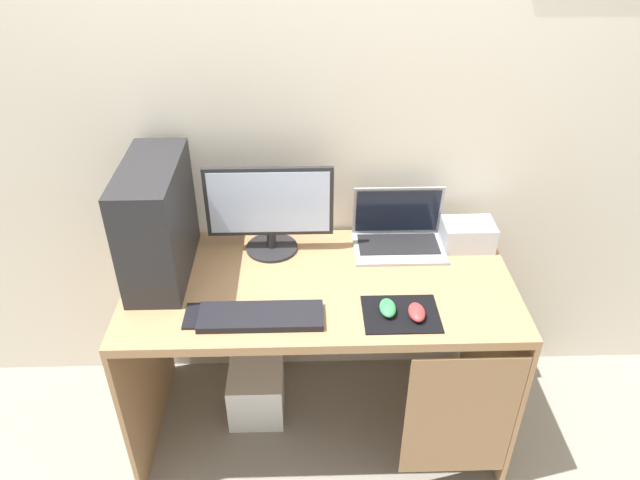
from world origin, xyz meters
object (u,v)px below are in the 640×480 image
object	(u,v)px
laptop	(398,235)
projector	(468,235)
mouse_left	(388,308)
mouse_right	(417,312)
pc_tower	(157,221)
cell_phone	(195,316)
monitor	(270,210)
subwoofer	(256,393)
keyboard	(261,316)

from	to	relation	value
laptop	projector	world-z (taller)	laptop
projector	mouse_left	bearing A→B (deg)	-132.24
mouse_right	mouse_left	bearing A→B (deg)	165.26
laptop	pc_tower	bearing A→B (deg)	-170.78
projector	cell_phone	size ratio (longest dim) A/B	1.54
laptop	cell_phone	xyz separation A→B (m)	(-0.75, -0.42, -0.04)
monitor	projector	distance (m)	0.79
subwoofer	mouse_left	bearing A→B (deg)	-26.61
pc_tower	subwoofer	distance (m)	0.93
keyboard	mouse_right	world-z (taller)	mouse_right
mouse_left	cell_phone	distance (m)	0.66
projector	mouse_right	bearing A→B (deg)	-122.34
monitor	keyboard	size ratio (longest dim) A/B	1.15
projector	cell_phone	xyz separation A→B (m)	(-1.02, -0.41, -0.05)
mouse_left	mouse_right	world-z (taller)	same
projector	keyboard	bearing A→B (deg)	-152.03
cell_phone	subwoofer	distance (m)	0.73
cell_phone	subwoofer	world-z (taller)	cell_phone
keyboard	cell_phone	bearing A→B (deg)	175.71
monitor	mouse_left	xyz separation A→B (m)	(0.41, -0.39, -0.16)
subwoofer	keyboard	bearing A→B (deg)	-75.33
mouse_right	projector	bearing A→B (deg)	57.66
cell_phone	keyboard	bearing A→B (deg)	-4.29
keyboard	mouse_right	distance (m)	0.53
mouse_left	keyboard	bearing A→B (deg)	-177.34
laptop	mouse_right	xyz separation A→B (m)	(0.00, -0.44, -0.03)
pc_tower	cell_phone	size ratio (longest dim) A/B	3.60
monitor	laptop	size ratio (longest dim) A/B	1.36
cell_phone	monitor	bearing A→B (deg)	58.34
monitor	laptop	bearing A→B (deg)	2.75
laptop	projector	bearing A→B (deg)	-3.34
projector	subwoofer	xyz separation A→B (m)	(-0.87, -0.15, -0.71)
pc_tower	cell_phone	bearing A→B (deg)	-61.29
mouse_left	subwoofer	distance (m)	0.88
cell_phone	pc_tower	bearing A→B (deg)	118.71
projector	cell_phone	world-z (taller)	projector
projector	cell_phone	distance (m)	1.10
monitor	cell_phone	distance (m)	0.50
projector	pc_tower	bearing A→B (deg)	-173.67
laptop	keyboard	world-z (taller)	laptop
laptop	cell_phone	distance (m)	0.86
mouse_left	mouse_right	distance (m)	0.10
monitor	cell_phone	bearing A→B (deg)	-121.66
laptop	projector	xyz separation A→B (m)	(0.27, -0.02, 0.01)
monitor	mouse_right	world-z (taller)	monitor
laptop	subwoofer	size ratio (longest dim) A/B	1.53
pc_tower	monitor	xyz separation A→B (m)	(0.40, 0.12, -0.03)
mouse_right	subwoofer	distance (m)	0.95
laptop	mouse_right	distance (m)	0.44
monitor	mouse_left	size ratio (longest dim) A/B	5.03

